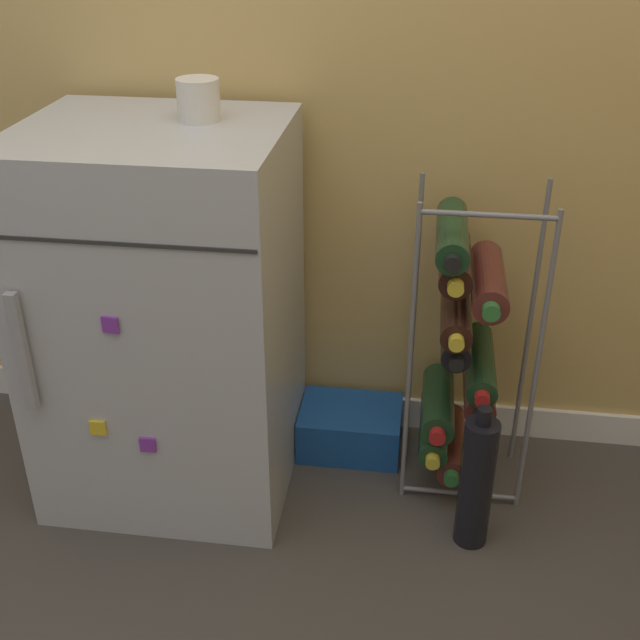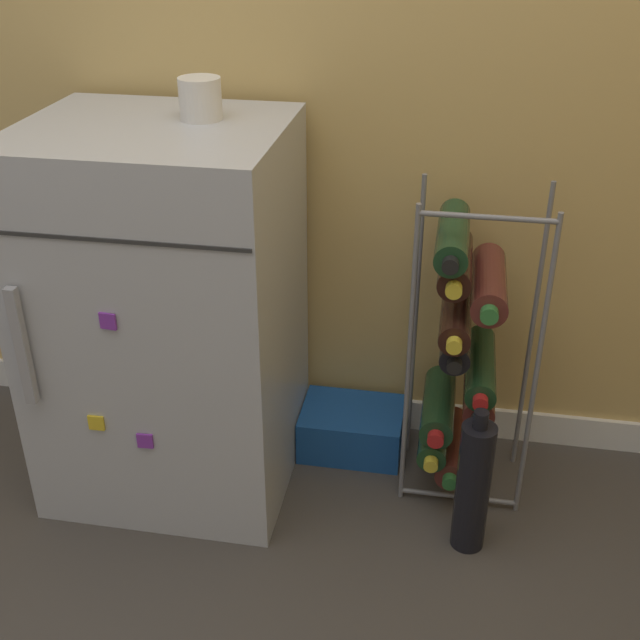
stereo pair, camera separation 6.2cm
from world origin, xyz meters
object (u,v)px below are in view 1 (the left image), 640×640
(soda_box, at_px, (350,428))
(fridge_top_cup, at_px, (198,100))
(mini_fridge, at_px, (168,318))
(loose_bottle_floor, at_px, (476,482))
(wine_rack, at_px, (460,345))

(soda_box, distance_m, fridge_top_cup, 0.96)
(mini_fridge, distance_m, loose_bottle_floor, 0.81)
(mini_fridge, height_order, wine_rack, mini_fridge)
(soda_box, height_order, fridge_top_cup, fridge_top_cup)
(soda_box, bearing_deg, loose_bottle_floor, -44.48)
(soda_box, distance_m, loose_bottle_floor, 0.46)
(wine_rack, bearing_deg, soda_box, 162.34)
(mini_fridge, bearing_deg, loose_bottle_floor, -11.65)
(wine_rack, xyz_separation_m, loose_bottle_floor, (0.05, -0.23, -0.22))
(soda_box, xyz_separation_m, fridge_top_cup, (-0.33, -0.09, 0.89))
(fridge_top_cup, bearing_deg, loose_bottle_floor, -18.76)
(soda_box, bearing_deg, mini_fridge, -159.63)
(mini_fridge, distance_m, soda_box, 0.60)
(mini_fridge, height_order, fridge_top_cup, fridge_top_cup)
(wine_rack, distance_m, fridge_top_cup, 0.82)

